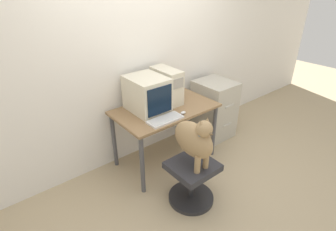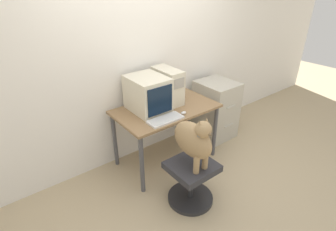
{
  "view_description": "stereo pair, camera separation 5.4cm",
  "coord_description": "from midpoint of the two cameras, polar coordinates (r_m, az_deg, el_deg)",
  "views": [
    {
      "loc": [
        -1.75,
        -1.86,
        2.14
      ],
      "look_at": [
        -0.21,
        0.05,
        0.85
      ],
      "focal_mm": 28.0,
      "sensor_mm": 36.0,
      "label": 1
    },
    {
      "loc": [
        -1.71,
        -1.89,
        2.14
      ],
      "look_at": [
        -0.21,
        0.05,
        0.85
      ],
      "focal_mm": 28.0,
      "sensor_mm": 36.0,
      "label": 2
    }
  ],
  "objects": [
    {
      "name": "desk",
      "position": [
        3.19,
        0.05,
        0.13
      ],
      "size": [
        1.23,
        0.72,
        0.76
      ],
      "color": "olive",
      "rests_on": "ground_plane"
    },
    {
      "name": "dog",
      "position": [
        2.52,
        6.27,
        -5.21
      ],
      "size": [
        0.21,
        0.48,
        0.56
      ],
      "color": "#9E7F56",
      "rests_on": "office_chair"
    },
    {
      "name": "computer_mouse",
      "position": [
        3.0,
        3.93,
        0.58
      ],
      "size": [
        0.07,
        0.04,
        0.03
      ],
      "color": "silver",
      "rests_on": "desk"
    },
    {
      "name": "filing_cabinet",
      "position": [
        3.93,
        10.67,
        1.3
      ],
      "size": [
        0.49,
        0.55,
        0.85
      ],
      "color": "#B7B2A3",
      "rests_on": "ground_plane"
    },
    {
      "name": "office_chair",
      "position": [
        2.83,
        5.62,
        -13.81
      ],
      "size": [
        0.49,
        0.49,
        0.48
      ],
      "color": "#262628",
      "rests_on": "ground_plane"
    },
    {
      "name": "crt_monitor",
      "position": [
        3.03,
        -3.92,
        4.73
      ],
      "size": [
        0.39,
        0.49,
        0.4
      ],
      "color": "beige",
      "rests_on": "desk"
    },
    {
      "name": "wall_back",
      "position": [
        3.28,
        -4.61,
        12.8
      ],
      "size": [
        8.0,
        0.05,
        2.6
      ],
      "color": "white",
      "rests_on": "ground_plane"
    },
    {
      "name": "keyboard",
      "position": [
        2.85,
        -0.01,
        -0.88
      ],
      "size": [
        0.4,
        0.17,
        0.03
      ],
      "color": "silver",
      "rests_on": "desk"
    },
    {
      "name": "pc_tower",
      "position": [
        3.22,
        0.37,
        6.5
      ],
      "size": [
        0.2,
        0.44,
        0.42
      ],
      "color": "beige",
      "rests_on": "desk"
    },
    {
      "name": "ground_plane",
      "position": [
        3.33,
        3.93,
        -12.35
      ],
      "size": [
        12.0,
        12.0,
        0.0
      ],
      "primitive_type": "plane",
      "color": "tan"
    }
  ]
}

